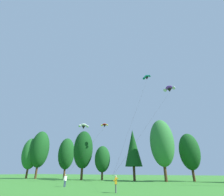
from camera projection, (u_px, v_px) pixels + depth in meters
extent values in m
cylinder|color=#472D19|center=(27.00, 173.00, 53.35)|extent=(0.61, 0.61, 3.09)
ellipsoid|color=#236628|center=(30.00, 153.00, 55.70)|extent=(5.13, 5.13, 9.68)
cylinder|color=#472D19|center=(36.00, 172.00, 53.05)|extent=(0.66, 0.66, 3.66)
ellipsoid|color=#144719|center=(40.00, 149.00, 55.84)|extent=(5.74, 5.74, 11.46)
cylinder|color=#472D19|center=(64.00, 173.00, 53.12)|extent=(0.60, 0.60, 3.09)
ellipsoid|color=#144719|center=(66.00, 153.00, 55.47)|extent=(5.12, 5.12, 9.66)
cylinder|color=#472D19|center=(82.00, 173.00, 45.09)|extent=(0.62, 0.62, 3.21)
ellipsoid|color=#0F3D14|center=(83.00, 149.00, 47.54)|extent=(5.26, 5.26, 10.06)
cylinder|color=#472D19|center=(102.00, 176.00, 44.27)|extent=(0.52, 0.52, 2.15)
ellipsoid|color=#144719|center=(102.00, 159.00, 45.90)|extent=(4.11, 4.11, 6.72)
cylinder|color=#472D19|center=(134.00, 174.00, 41.91)|extent=(0.62, 0.62, 3.22)
cone|color=#0F3D14|center=(133.00, 148.00, 44.37)|extent=(4.33, 4.33, 9.18)
cylinder|color=#472D19|center=(165.00, 173.00, 37.85)|extent=(0.64, 0.64, 3.48)
ellipsoid|color=#2D7033|center=(162.00, 142.00, 40.50)|extent=(5.55, 5.55, 10.89)
cylinder|color=#472D19|center=(194.00, 175.00, 38.80)|extent=(0.57, 0.57, 2.69)
ellipsoid|color=#144719|center=(189.00, 151.00, 40.85)|extent=(4.70, 4.70, 8.43)
cylinder|color=navy|center=(64.00, 184.00, 25.07)|extent=(0.15, 0.15, 0.84)
cylinder|color=navy|center=(65.00, 184.00, 25.22)|extent=(0.15, 0.15, 0.84)
cube|color=white|center=(65.00, 178.00, 25.43)|extent=(0.30, 0.42, 0.60)
sphere|color=tan|center=(66.00, 175.00, 25.60)|extent=(0.22, 0.22, 0.22)
cylinder|color=white|center=(64.00, 178.00, 25.26)|extent=(0.21, 0.12, 0.57)
cylinder|color=white|center=(66.00, 178.00, 25.62)|extent=(0.21, 0.12, 0.57)
cylinder|color=#4C4C51|center=(116.00, 189.00, 18.13)|extent=(0.17, 0.17, 0.84)
cylinder|color=#4C4C51|center=(116.00, 188.00, 18.31)|extent=(0.17, 0.17, 0.84)
cube|color=orange|center=(116.00, 181.00, 18.51)|extent=(0.39, 0.45, 0.60)
sphere|color=tan|center=(116.00, 177.00, 18.68)|extent=(0.22, 0.22, 0.22)
cylinder|color=orange|center=(116.00, 180.00, 18.35)|extent=(0.51, 0.31, 0.35)
cylinder|color=orange|center=(116.00, 179.00, 18.79)|extent=(0.51, 0.31, 0.35)
ellipsoid|color=white|center=(84.00, 125.00, 41.78)|extent=(1.76, 1.70, 0.84)
ellipsoid|color=silver|center=(87.00, 126.00, 41.90)|extent=(1.07, 1.05, 0.95)
ellipsoid|color=silver|center=(80.00, 126.00, 41.45)|extent=(1.02, 1.09, 0.95)
cone|color=black|center=(83.00, 127.00, 41.63)|extent=(1.18, 1.18, 0.72)
cylinder|color=black|center=(76.00, 148.00, 33.52)|extent=(5.19, 11.79, 10.44)
ellipsoid|color=purple|center=(169.00, 88.00, 41.69)|extent=(1.90, 1.59, 1.07)
ellipsoid|color=silver|center=(174.00, 88.00, 41.00)|extent=(0.95, 1.25, 1.17)
ellipsoid|color=silver|center=(165.00, 90.00, 42.14)|extent=(1.20, 1.22, 1.17)
cone|color=black|center=(170.00, 90.00, 41.52)|extent=(1.12, 1.12, 0.81)
cylinder|color=black|center=(152.00, 118.00, 30.02)|extent=(5.81, 21.13, 18.24)
ellipsoid|color=red|center=(104.00, 124.00, 46.24)|extent=(1.28, 0.99, 0.54)
ellipsoid|color=yellow|center=(107.00, 125.00, 45.99)|extent=(0.78, 0.77, 0.65)
ellipsoid|color=yellow|center=(102.00, 125.00, 46.34)|extent=(0.67, 0.76, 0.65)
cone|color=black|center=(105.00, 126.00, 46.13)|extent=(0.76, 0.76, 0.56)
cylinder|color=black|center=(90.00, 145.00, 35.78)|extent=(2.46, 17.75, 11.90)
ellipsoid|color=teal|center=(147.00, 76.00, 43.91)|extent=(1.60, 1.32, 0.73)
ellipsoid|color=#0F666B|center=(149.00, 76.00, 43.24)|extent=(0.84, 0.93, 0.84)
ellipsoid|color=#0F666B|center=(144.00, 78.00, 44.38)|extent=(0.94, 0.93, 0.84)
cone|color=black|center=(147.00, 78.00, 43.75)|extent=(1.00, 1.00, 0.66)
cylinder|color=black|center=(137.00, 108.00, 31.15)|extent=(0.86, 19.73, 22.13)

